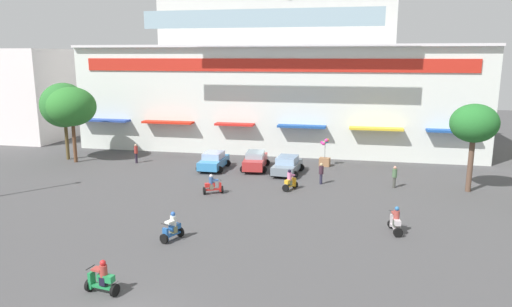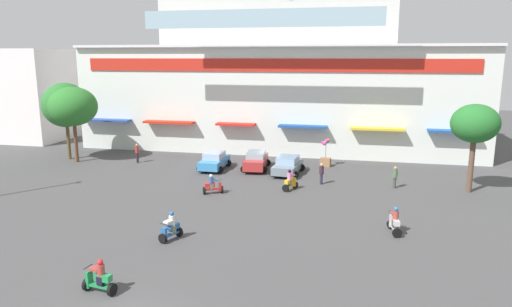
{
  "view_description": "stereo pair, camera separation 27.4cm",
  "coord_description": "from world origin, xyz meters",
  "views": [
    {
      "loc": [
        7.95,
        -13.46,
        9.6
      ],
      "look_at": [
        1.29,
        18.18,
        2.78
      ],
      "focal_mm": 32.65,
      "sensor_mm": 36.0,
      "label": 1
    },
    {
      "loc": [
        8.22,
        -13.4,
        9.6
      ],
      "look_at": [
        1.29,
        18.18,
        2.78
      ],
      "focal_mm": 32.65,
      "sensor_mm": 36.0,
      "label": 2
    }
  ],
  "objects": [
    {
      "name": "ground_plane",
      "position": [
        0.0,
        13.0,
        0.0
      ],
      "size": [
        128.0,
        128.0,
        0.0
      ],
      "primitive_type": "plane",
      "color": "#474647"
    },
    {
      "name": "colonial_building",
      "position": [
        -0.0,
        36.04,
        8.77
      ],
      "size": [
        40.21,
        16.61,
        20.81
      ],
      "color": "silver",
      "rests_on": "ground"
    },
    {
      "name": "flank_building_left",
      "position": [
        -28.99,
        34.24,
        5.16
      ],
      "size": [
        8.58,
        9.26,
        10.33
      ],
      "color": "white",
      "rests_on": "ground"
    },
    {
      "name": "plaza_tree_0",
      "position": [
        -16.85,
        23.92,
        5.1
      ],
      "size": [
        4.32,
        4.23,
        6.87
      ],
      "color": "brown",
      "rests_on": "ground"
    },
    {
      "name": "plaza_tree_1",
      "position": [
        16.27,
        21.27,
        4.9
      ],
      "size": [
        3.3,
        2.92,
        6.32
      ],
      "color": "brown",
      "rests_on": "ground"
    },
    {
      "name": "plaza_tree_2",
      "position": [
        -18.23,
        24.82,
        5.11
      ],
      "size": [
        4.12,
        4.41,
        7.16
      ],
      "color": "brown",
      "rests_on": "ground"
    },
    {
      "name": "parked_car_0",
      "position": [
        -3.63,
        23.87,
        0.75
      ],
      "size": [
        2.35,
        4.01,
        1.5
      ],
      "color": "#3887C6",
      "rests_on": "ground"
    },
    {
      "name": "parked_car_1",
      "position": [
        -0.12,
        24.62,
        0.78
      ],
      "size": [
        2.51,
        4.38,
        1.54
      ],
      "color": "#B02D2D",
      "rests_on": "ground"
    },
    {
      "name": "parked_car_2",
      "position": [
        2.78,
        23.63,
        0.74
      ],
      "size": [
        2.62,
        4.27,
        1.47
      ],
      "color": "slate",
      "rests_on": "ground"
    },
    {
      "name": "scooter_rider_2",
      "position": [
        -1.57,
        16.9,
        0.59
      ],
      "size": [
        1.48,
        1.1,
        1.43
      ],
      "color": "black",
      "rests_on": "ground"
    },
    {
      "name": "scooter_rider_3",
      "position": [
        3.66,
        18.97,
        0.64
      ],
      "size": [
        1.05,
        1.45,
        1.56
      ],
      "color": "black",
      "rests_on": "ground"
    },
    {
      "name": "scooter_rider_5",
      "position": [
        10.48,
        11.84,
        0.65
      ],
      "size": [
        0.76,
        1.53,
        1.56
      ],
      "color": "black",
      "rests_on": "ground"
    },
    {
      "name": "scooter_rider_6",
      "position": [
        -1.84,
        2.42,
        0.63
      ],
      "size": [
        1.47,
        0.73,
        1.5
      ],
      "color": "black",
      "rests_on": "ground"
    },
    {
      "name": "scooter_rider_7",
      "position": [
        -1.18,
        8.37,
        0.63
      ],
      "size": [
        1.0,
        1.42,
        1.55
      ],
      "color": "black",
      "rests_on": "ground"
    },
    {
      "name": "pedestrian_0",
      "position": [
        11.12,
        21.13,
        0.94
      ],
      "size": [
        0.47,
        0.47,
        1.65
      ],
      "color": "#42433D",
      "rests_on": "ground"
    },
    {
      "name": "pedestrian_1",
      "position": [
        -11.23,
        24.73,
        1.02
      ],
      "size": [
        0.4,
        0.4,
        1.76
      ],
      "color": "#251C2C",
      "rests_on": "ground"
    },
    {
      "name": "pedestrian_2",
      "position": [
        5.74,
        21.05,
        0.93
      ],
      "size": [
        0.36,
        0.36,
        1.64
      ],
      "color": "#2A293E",
      "rests_on": "ground"
    },
    {
      "name": "balloon_vendor_cart",
      "position": [
        5.64,
        27.03,
        0.96
      ],
      "size": [
        0.99,
        0.8,
        2.5
      ],
      "color": "#9A6D48",
      "rests_on": "ground"
    }
  ]
}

